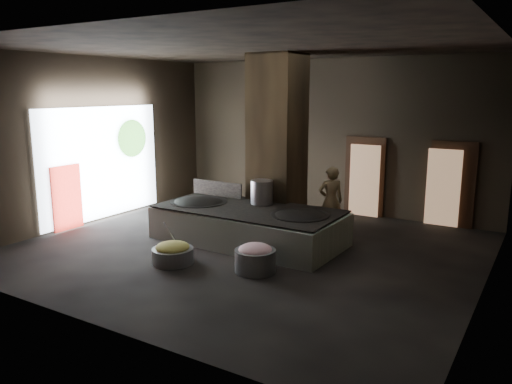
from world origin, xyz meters
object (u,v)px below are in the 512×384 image
Objects in this scene: wok_right at (300,218)px; veg_basin at (173,256)px; meat_basin at (255,261)px; stock_pot at (262,192)px; cook at (331,201)px; hearth_platform at (248,226)px; wok_left at (199,205)px.

wok_right is 2.95m from veg_basin.
wok_right is at bearing 84.90° from meat_basin.
meat_basin is at bearing -62.29° from stock_pot.
cook is at bearing 36.16° from stock_pot.
cook is (1.45, 1.57, 0.48)m from hearth_platform.
stock_pot is (-1.30, 0.50, 0.38)m from wok_right.
cook is at bearing 48.69° from hearth_platform.
veg_basin is at bearing -102.72° from stock_pot.
veg_basin is (-0.55, -2.12, -0.23)m from hearth_platform.
hearth_platform is 7.67× the size of stock_pot.
hearth_platform is at bearing -177.88° from wok_right.
wok_right reaches higher than meat_basin.
hearth_platform is 3.17× the size of wok_left.
cook reaches higher than veg_basin.
wok_left is 0.81× the size of cook.
cook reaches higher than wok_left.
wok_right is 2.25× the size of stock_pot.
wok_right is at bearing 2.05° from wok_left.
cook is at bearing 86.24° from wok_right.
meat_basin is (1.75, 0.48, 0.07)m from veg_basin.
wok_right is 1.50× the size of veg_basin.
meat_basin is at bearing -95.10° from wok_right.
stock_pot reaches higher than wok_right.
stock_pot is 2.90m from veg_basin.
stock_pot is (0.05, 0.55, 0.74)m from hearth_platform.
cook is 3.28m from meat_basin.
wok_left is 1.70× the size of meat_basin.
wok_left is 2.42× the size of stock_pot.
stock_pot is at bearing 117.71° from meat_basin.
wok_right is 1.53m from cook.
meat_basin is (-0.15, -1.69, -0.52)m from wok_right.
wok_right is at bearing -21.04° from stock_pot.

